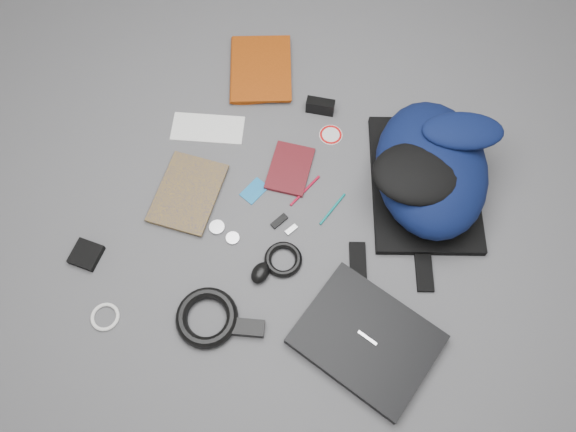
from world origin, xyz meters
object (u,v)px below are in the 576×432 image
at_px(comic_book, 160,186).
at_px(power_brick, 245,327).
at_px(mouse, 260,273).
at_px(textbook_red, 230,70).
at_px(pouch, 86,255).
at_px(dvd_case, 290,169).
at_px(compact_camera, 320,106).
at_px(laptop, 367,339).
at_px(backpack, 431,168).

relative_size(comic_book, power_brick, 2.33).
height_order(mouse, power_brick, mouse).
distance_m(textbook_red, pouch, 0.82).
distance_m(comic_book, pouch, 0.32).
height_order(textbook_red, mouse, mouse).
bearing_deg(dvd_case, mouse, -89.49).
distance_m(textbook_red, comic_book, 0.51).
distance_m(dvd_case, pouch, 0.70).
distance_m(comic_book, dvd_case, 0.43).
bearing_deg(compact_camera, power_brick, -95.55).
height_order(textbook_red, power_brick, textbook_red).
bearing_deg(laptop, backpack, 103.45).
xyz_separation_m(mouse, pouch, (-0.52, -0.17, -0.01)).
height_order(backpack, mouse, backpack).
bearing_deg(backpack, power_brick, -139.44).
height_order(comic_book, power_brick, power_brick).
xyz_separation_m(dvd_case, power_brick, (0.10, -0.54, 0.01)).
relative_size(compact_camera, pouch, 1.14).
height_order(backpack, textbook_red, backpack).
xyz_separation_m(comic_book, power_brick, (0.46, -0.31, 0.00)).
bearing_deg(compact_camera, dvd_case, -102.48).
relative_size(mouse, pouch, 0.84).
xyz_separation_m(comic_book, dvd_case, (0.36, 0.24, -0.00)).
distance_m(dvd_case, mouse, 0.38).
xyz_separation_m(backpack, compact_camera, (-0.43, 0.13, -0.08)).
relative_size(power_brick, pouch, 1.34).
distance_m(textbook_red, compact_camera, 0.36).
bearing_deg(power_brick, pouch, 160.39).
height_order(textbook_red, pouch, textbook_red).
bearing_deg(mouse, compact_camera, 100.07).
bearing_deg(comic_book, power_brick, -41.38).
distance_m(compact_camera, pouch, 0.92).
bearing_deg(mouse, pouch, -158.51).
xyz_separation_m(textbook_red, comic_book, (0.00, -0.51, -0.01)).
xyz_separation_m(laptop, comic_book, (-0.80, 0.19, -0.01)).
xyz_separation_m(backpack, laptop, (0.01, -0.56, -0.09)).
xyz_separation_m(comic_book, mouse, (0.43, -0.14, 0.01)).
bearing_deg(mouse, backpack, 58.44).
bearing_deg(comic_book, backpack, 17.18).
bearing_deg(compact_camera, textbook_red, 164.27).
bearing_deg(dvd_case, textbook_red, 132.41).
bearing_deg(pouch, dvd_case, 50.23).
bearing_deg(mouse, power_brick, -76.19).
bearing_deg(laptop, mouse, -176.33).
bearing_deg(backpack, laptop, -112.41).
distance_m(comic_book, mouse, 0.45).
bearing_deg(comic_book, mouse, -25.50).
bearing_deg(dvd_case, pouch, -139.83).
bearing_deg(compact_camera, pouch, -132.03).
bearing_deg(dvd_case, power_brick, -89.63).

